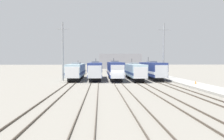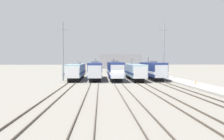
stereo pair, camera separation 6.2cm
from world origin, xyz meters
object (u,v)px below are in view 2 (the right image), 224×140
(traffic_cone, at_px, (196,82))
(catenary_tower_right, at_px, (164,51))
(locomotive_far_left, at_px, (76,71))
(locomotive_far_right, at_px, (152,70))
(catenary_tower_left, at_px, (63,51))
(locomotive_center_right, at_px, (134,71))
(locomotive_center, at_px, (115,70))
(locomotive_center_left, at_px, (96,70))

(traffic_cone, bearing_deg, catenary_tower_right, 101.75)
(locomotive_far_left, distance_m, locomotive_far_right, 17.52)
(catenary_tower_left, xyz_separation_m, catenary_tower_right, (22.31, 0.00, 0.00))
(locomotive_center_right, bearing_deg, locomotive_center, 168.16)
(locomotive_center_left, bearing_deg, locomotive_center, -8.87)
(locomotive_far_left, distance_m, catenary_tower_left, 5.62)
(locomotive_far_right, distance_m, catenary_tower_left, 20.76)
(locomotive_center, relative_size, locomotive_center_right, 1.08)
(catenary_tower_right, distance_m, traffic_cone, 13.01)
(locomotive_center_right, height_order, locomotive_far_right, locomotive_far_right)
(locomotive_far_left, bearing_deg, locomotive_center, -4.28)
(catenary_tower_right, xyz_separation_m, traffic_cone, (2.36, -11.33, -5.95))
(locomotive_far_left, xyz_separation_m, catenary_tower_right, (19.63, -1.96, 4.53))
(locomotive_center, relative_size, traffic_cone, 32.41)
(locomotive_center_right, distance_m, catenary_tower_left, 16.47)
(locomotive_center_left, relative_size, catenary_tower_right, 1.34)
(locomotive_center, height_order, traffic_cone, locomotive_center)
(locomotive_far_right, bearing_deg, traffic_cone, -71.39)
(locomotive_center_left, xyz_separation_m, catenary_tower_left, (-7.07, -1.99, 4.40))
(locomotive_center_left, distance_m, locomotive_center_right, 8.91)
(locomotive_center_left, relative_size, locomotive_center_right, 1.05)
(locomotive_center_left, xyz_separation_m, locomotive_center, (4.38, -0.68, 0.06))
(locomotive_far_left, relative_size, catenary_tower_right, 1.29)
(catenary_tower_left, relative_size, traffic_cone, 23.61)
(locomotive_center_right, bearing_deg, locomotive_far_right, 19.36)
(locomotive_far_right, xyz_separation_m, catenary_tower_right, (2.10, -1.93, 4.37))
(locomotive_center_left, bearing_deg, locomotive_far_left, -179.64)
(catenary_tower_right, bearing_deg, locomotive_center_left, 172.57)
(catenary_tower_left, xyz_separation_m, traffic_cone, (24.67, -11.33, -5.95))
(catenary_tower_left, bearing_deg, locomotive_far_right, 5.44)
(locomotive_center_left, relative_size, locomotive_far_right, 1.03)
(locomotive_far_left, bearing_deg, traffic_cone, -31.15)
(catenary_tower_left, bearing_deg, locomotive_center_right, 1.40)
(locomotive_center, height_order, catenary_tower_right, catenary_tower_right)
(locomotive_center, bearing_deg, catenary_tower_left, -173.50)
(locomotive_far_left, height_order, locomotive_center_left, locomotive_center_left)
(locomotive_center, height_order, locomotive_far_right, locomotive_far_right)
(locomotive_center, xyz_separation_m, traffic_cone, (13.22, -12.63, -1.61))
(locomotive_center_right, bearing_deg, traffic_cone, -52.95)
(locomotive_center_right, relative_size, catenary_tower_right, 1.28)
(locomotive_center, xyz_separation_m, locomotive_center_right, (4.38, -0.92, -0.21))
(catenary_tower_right, bearing_deg, traffic_cone, -78.25)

